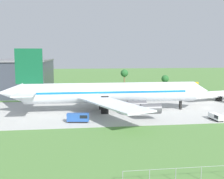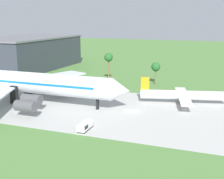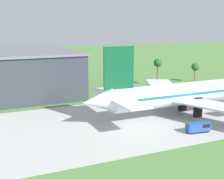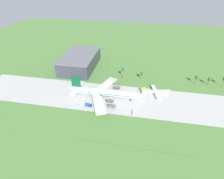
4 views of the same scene
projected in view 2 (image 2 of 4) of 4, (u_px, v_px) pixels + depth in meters
name	position (u px, v px, depth m)	size (l,w,h in m)	color
ground_plane	(133.00, 111.00, 89.66)	(600.00, 600.00, 0.00)	#517F3D
taxiway_strip	(133.00, 111.00, 89.66)	(320.00, 44.00, 0.02)	#B2B2AD
jet_airliner	(25.00, 82.00, 99.22)	(70.45, 60.24, 20.78)	silver
regional_aircraft	(183.00, 95.00, 97.48)	(26.56, 24.12, 8.17)	white
catering_van	(85.00, 126.00, 74.49)	(2.24, 5.96, 1.88)	black
terminal_building	(25.00, 53.00, 165.55)	(36.72, 61.20, 16.55)	#333842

